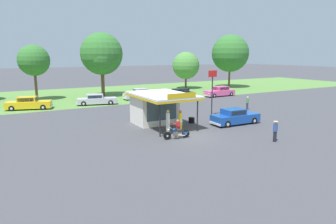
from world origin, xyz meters
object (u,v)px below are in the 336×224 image
(roadside_pole_sign, at_px, (212,85))
(gas_pump_nearside, at_px, (168,122))
(motorcycle_with_rider, at_px, (177,131))
(bystander_chatting_near_pumps, at_px, (247,103))
(parked_car_back_row_centre_right, at_px, (97,100))
(bystander_standing_back_lot, at_px, (144,97))
(featured_classic_sedan, at_px, (235,117))
(parked_car_back_row_far_left, at_px, (220,92))
(bystander_admiring_sedan, at_px, (166,101))
(gas_pump_offside, at_px, (180,121))
(parked_car_back_row_centre, at_px, (29,104))
(parked_car_second_row_spare, at_px, (179,94))
(bystander_leaning_by_kiosk, at_px, (275,131))
(parked_car_back_row_right, at_px, (139,94))
(spare_tire_stack, at_px, (192,120))

(roadside_pole_sign, bearing_deg, gas_pump_nearside, -153.79)
(motorcycle_with_rider, xyz_separation_m, bystander_chatting_near_pumps, (14.29, 6.86, 0.21))
(parked_car_back_row_centre_right, bearing_deg, bystander_standing_back_lot, -23.62)
(roadside_pole_sign, bearing_deg, featured_classic_sedan, -94.85)
(parked_car_back_row_far_left, relative_size, bystander_standing_back_lot, 3.18)
(bystander_chatting_near_pumps, bearing_deg, bystander_admiring_sedan, 146.30)
(gas_pump_nearside, xyz_separation_m, featured_classic_sedan, (7.32, -0.39, -0.22))
(motorcycle_with_rider, bearing_deg, gas_pump_offside, 52.62)
(parked_car_back_row_centre_right, bearing_deg, parked_car_back_row_far_left, -4.73)
(bystander_standing_back_lot, height_order, roadside_pole_sign, roadside_pole_sign)
(parked_car_back_row_centre, bearing_deg, gas_pump_offside, -59.20)
(parked_car_second_row_spare, height_order, parked_car_back_row_centre_right, parked_car_second_row_spare)
(bystander_leaning_by_kiosk, bearing_deg, parked_car_back_row_centre, 122.10)
(bystander_chatting_near_pumps, bearing_deg, parked_car_back_row_right, 118.82)
(parked_car_second_row_spare, bearing_deg, bystander_admiring_sedan, -131.56)
(bystander_leaning_by_kiosk, distance_m, roadside_pole_sign, 10.76)
(gas_pump_nearside, xyz_separation_m, gas_pump_offside, (1.27, -0.00, -0.06))
(bystander_admiring_sedan, relative_size, bystander_leaning_by_kiosk, 1.02)
(parked_car_back_row_far_left, xyz_separation_m, bystander_standing_back_lot, (-14.03, -0.96, 0.20))
(bystander_standing_back_lot, distance_m, bystander_leaning_by_kiosk, 21.65)
(parked_car_back_row_far_left, height_order, roadside_pole_sign, roadside_pole_sign)
(parked_car_back_row_centre, bearing_deg, bystander_chatting_near_pumps, -29.70)
(parked_car_back_row_far_left, height_order, bystander_admiring_sedan, bystander_admiring_sedan)
(parked_car_back_row_centre, xyz_separation_m, bystander_admiring_sedan, (15.25, -7.88, 0.19))
(gas_pump_nearside, height_order, featured_classic_sedan, gas_pump_nearside)
(bystander_chatting_near_pumps, bearing_deg, parked_car_back_row_centre_right, 139.82)
(motorcycle_with_rider, xyz_separation_m, spare_tire_stack, (4.21, 4.18, -0.38))
(bystander_leaning_by_kiosk, xyz_separation_m, roadside_pole_sign, (1.74, 10.31, 2.53))
(gas_pump_nearside, xyz_separation_m, bystander_chatting_near_pumps, (14.00, 4.82, -0.06))
(featured_classic_sedan, distance_m, parked_car_second_row_spare, 18.09)
(parked_car_back_row_right, distance_m, roadside_pole_sign, 16.07)
(featured_classic_sedan, bearing_deg, motorcycle_with_rider, -167.83)
(featured_classic_sedan, distance_m, bystander_leaning_by_kiosk, 6.29)
(featured_classic_sedan, xyz_separation_m, parked_car_back_row_right, (-1.41, 19.92, 0.03))
(gas_pump_offside, bearing_deg, bystander_chatting_near_pumps, 20.74)
(parked_car_second_row_spare, xyz_separation_m, bystander_leaning_by_kiosk, (-5.65, -23.71, 0.20))
(bystander_standing_back_lot, distance_m, spare_tire_stack, 12.99)
(bystander_standing_back_lot, relative_size, bystander_admiring_sedan, 1.03)
(gas_pump_nearside, distance_m, parked_car_back_row_centre, 20.70)
(parked_car_back_row_right, relative_size, bystander_standing_back_lot, 2.82)
(parked_car_second_row_spare, distance_m, parked_car_back_row_centre, 21.26)
(gas_pump_offside, bearing_deg, parked_car_back_row_centre_right, 98.09)
(parked_car_second_row_spare, height_order, bystander_standing_back_lot, bystander_standing_back_lot)
(gas_pump_nearside, distance_m, parked_car_second_row_spare, 20.73)
(bystander_chatting_near_pumps, height_order, spare_tire_stack, bystander_chatting_near_pumps)
(motorcycle_with_rider, bearing_deg, featured_classic_sedan, 12.17)
(featured_classic_sedan, relative_size, parked_car_back_row_right, 1.04)
(bystander_leaning_by_kiosk, bearing_deg, parked_car_back_row_right, 90.05)
(parked_car_back_row_centre_right, xyz_separation_m, bystander_leaning_by_kiosk, (7.18, -24.23, 0.23))
(parked_car_back_row_centre, xyz_separation_m, bystander_standing_back_lot, (14.38, -3.22, 0.20))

